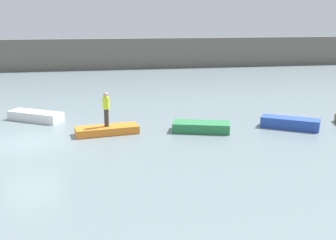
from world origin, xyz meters
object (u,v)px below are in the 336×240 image
(rowboat_white, at_px, (36,116))
(rowboat_orange, at_px, (107,130))
(rowboat_green, at_px, (201,127))
(rowboat_blue, at_px, (290,123))
(person_hiviz_shirt, at_px, (106,108))

(rowboat_white, distance_m, rowboat_orange, 5.03)
(rowboat_green, bearing_deg, rowboat_blue, 14.73)
(person_hiviz_shirt, bearing_deg, rowboat_blue, -4.55)
(rowboat_white, xyz_separation_m, person_hiviz_shirt, (3.66, -3.45, 1.04))
(rowboat_orange, distance_m, rowboat_blue, 9.15)
(rowboat_orange, bearing_deg, person_hiviz_shirt, 158.09)
(rowboat_orange, bearing_deg, rowboat_white, 128.82)
(rowboat_green, xyz_separation_m, rowboat_blue, (4.56, -0.28, 0.04))
(rowboat_blue, bearing_deg, person_hiviz_shirt, -150.12)
(rowboat_orange, xyz_separation_m, rowboat_green, (4.56, -0.44, 0.05))
(rowboat_orange, height_order, rowboat_green, rowboat_green)
(rowboat_blue, bearing_deg, rowboat_white, -163.66)
(rowboat_white, bearing_deg, rowboat_blue, 15.36)
(rowboat_white, xyz_separation_m, rowboat_blue, (12.78, -4.18, 0.02))
(rowboat_white, height_order, rowboat_orange, rowboat_white)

